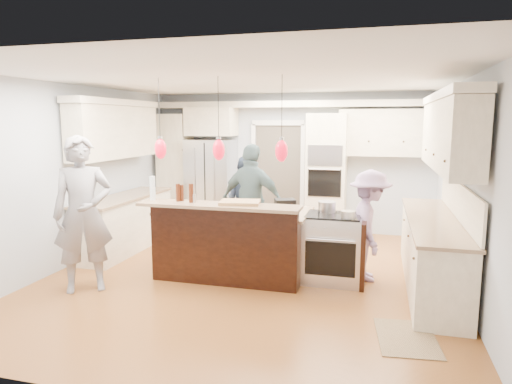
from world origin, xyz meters
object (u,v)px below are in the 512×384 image
at_px(island_range, 335,248).
at_px(person_far_left, 245,201).
at_px(refrigerator, 211,185).
at_px(kitchen_island, 234,241).
at_px(person_bar_end, 83,214).

height_order(island_range, person_far_left, person_far_left).
xyz_separation_m(refrigerator, person_far_left, (1.02, -1.04, -0.12)).
bearing_deg(person_far_left, island_range, 158.04).
xyz_separation_m(refrigerator, kitchen_island, (1.30, -2.57, -0.42)).
xyz_separation_m(person_bar_end, person_far_left, (1.37, 2.62, -0.21)).
bearing_deg(person_bar_end, island_range, -13.85).
distance_m(refrigerator, person_bar_end, 3.67).
distance_m(refrigerator, kitchen_island, 2.91).
height_order(kitchen_island, island_range, kitchen_island).
bearing_deg(person_far_left, refrigerator, -26.70).
distance_m(refrigerator, island_range, 3.71).
distance_m(island_range, person_far_left, 2.25).
bearing_deg(island_range, person_bar_end, -159.13).
height_order(kitchen_island, person_bar_end, person_bar_end).
bearing_deg(person_far_left, person_bar_end, 81.16).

